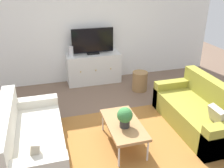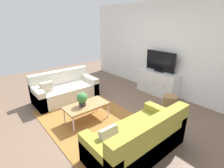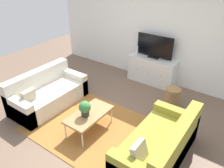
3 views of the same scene
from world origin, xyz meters
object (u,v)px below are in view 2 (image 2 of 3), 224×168
(couch_left_side, at_px, (64,90))
(potted_plant, at_px, (82,99))
(coffee_table, at_px, (86,106))
(tv_console, at_px, (158,83))
(flat_screen_tv, at_px, (160,62))
(couch_right_side, at_px, (139,141))
(glass_vase, at_px, (146,65))
(wicker_basket, at_px, (169,104))

(couch_left_side, distance_m, potted_plant, 1.44)
(coffee_table, bearing_deg, potted_plant, -99.00)
(potted_plant, xyz_separation_m, tv_console, (0.10, 2.59, -0.21))
(couch_left_side, xyz_separation_m, tv_console, (1.49, 2.37, 0.09))
(potted_plant, relative_size, flat_screen_tv, 0.32)
(couch_right_side, relative_size, glass_vase, 7.51)
(couch_left_side, distance_m, coffee_table, 1.42)
(potted_plant, relative_size, tv_console, 0.24)
(coffee_table, bearing_deg, wicker_basket, 60.83)
(coffee_table, height_order, wicker_basket, wicker_basket)
(couch_left_side, relative_size, flat_screen_tv, 1.78)
(wicker_basket, bearing_deg, couch_right_side, -73.78)
(flat_screen_tv, relative_size, glass_vase, 4.21)
(couch_right_side, bearing_deg, glass_vase, 128.59)
(potted_plant, bearing_deg, couch_right_side, 8.20)
(flat_screen_tv, bearing_deg, couch_left_side, -121.91)
(tv_console, relative_size, glass_vase, 5.52)
(flat_screen_tv, bearing_deg, tv_console, -90.00)
(couch_left_side, relative_size, coffee_table, 1.78)
(couch_right_side, height_order, wicker_basket, couch_right_side)
(couch_left_side, bearing_deg, flat_screen_tv, 58.09)
(couch_right_side, distance_m, tv_console, 2.75)
(glass_vase, bearing_deg, flat_screen_tv, 2.22)
(potted_plant, bearing_deg, flat_screen_tv, 87.87)
(couch_right_side, xyz_separation_m, wicker_basket, (-0.48, 1.64, -0.05))
(coffee_table, height_order, tv_console, tv_console)
(coffee_table, distance_m, glass_vase, 2.58)
(couch_left_side, xyz_separation_m, potted_plant, (1.39, -0.21, 0.30))
(glass_vase, bearing_deg, coffee_table, -80.14)
(couch_right_side, bearing_deg, wicker_basket, 106.22)
(potted_plant, height_order, wicker_basket, potted_plant)
(potted_plant, distance_m, tv_console, 2.60)
(potted_plant, xyz_separation_m, flat_screen_tv, (0.10, 2.61, 0.44))
(coffee_table, xyz_separation_m, tv_console, (0.08, 2.50, -0.01))
(tv_console, height_order, flat_screen_tv, flat_screen_tv)
(coffee_table, distance_m, wicker_basket, 2.02)
(coffee_table, bearing_deg, couch_right_side, 4.83)
(couch_left_side, height_order, coffee_table, couch_left_side)
(wicker_basket, bearing_deg, couch_left_side, -145.58)
(potted_plant, distance_m, flat_screen_tv, 2.65)
(flat_screen_tv, xyz_separation_m, glass_vase, (-0.52, -0.02, -0.19))
(couch_right_side, relative_size, tv_console, 1.36)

